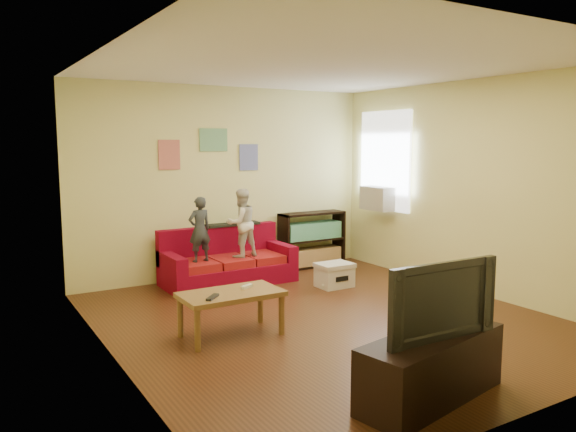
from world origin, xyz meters
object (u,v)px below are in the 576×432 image
bookshelf (312,242)px  television (434,298)px  coffee_table (231,298)px  child_a (200,229)px  file_box (334,275)px  child_b (241,223)px  tv_stand (431,368)px  sofa (227,264)px

bookshelf → television: size_ratio=1.06×
coffee_table → bookshelf: 3.30m
child_a → file_box: 1.88m
child_b → file_box: (0.98, -0.80, -0.67)m
bookshelf → television: 4.63m
coffee_table → tv_stand: bearing=-71.7°
file_box → television: 3.39m
bookshelf → television: (-1.76, -4.27, 0.40)m
sofa → file_box: (1.13, -0.96, -0.10)m
child_a → bookshelf: (2.02, 0.40, -0.42)m
file_box → tv_stand: (-1.32, -3.06, 0.08)m
sofa → television: 4.06m
child_b → coffee_table: bearing=52.9°
child_b → tv_stand: (-0.35, -3.87, -0.59)m
television → file_box: bearing=67.9°
coffee_table → bookshelf: bookshelf is taller
sofa → child_a: child_a is taller
child_b → file_box: bearing=132.8°
sofa → bookshelf: 1.59m
file_box → bookshelf: bearing=70.0°
television → child_b: bearing=86.2°
child_a → child_b: child_b is taller
sofa → file_box: sofa is taller
sofa → child_a: size_ratio=2.08×
sofa → coffee_table: 2.17m
coffee_table → bookshelf: size_ratio=0.94×
file_box → tv_stand: tv_stand is taller
sofa → coffee_table: (-0.88, -1.98, 0.12)m
television → sofa: bearing=88.5°
tv_stand → coffee_table: bearing=97.3°
child_a → coffee_table: size_ratio=0.85×
child_b → tv_stand: 3.93m
tv_stand → television: (0.00, 0.00, 0.53)m
tv_stand → child_a: bearing=82.7°
tv_stand → television: television is taller
sofa → file_box: size_ratio=3.79×
child_a → bookshelf: child_a is taller
child_b → file_box: child_b is taller
bookshelf → child_a: bearing=-168.8°
coffee_table → tv_stand: tv_stand is taller
sofa → child_b: size_ratio=1.90×
child_b → bookshelf: 1.54m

